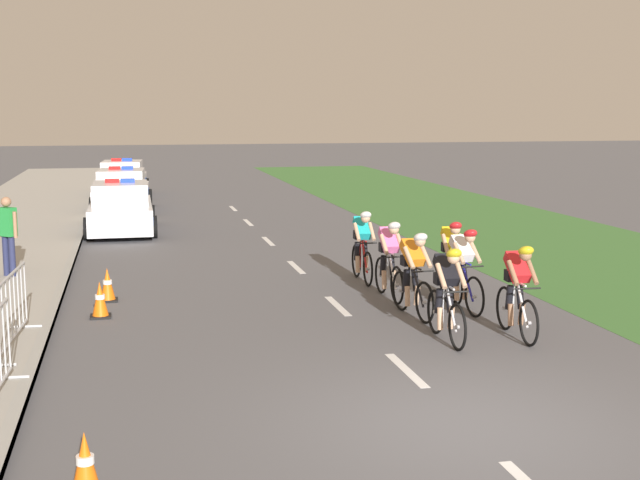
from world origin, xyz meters
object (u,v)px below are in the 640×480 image
Objects in this scene: cyclist_fourth at (463,268)px; traffic_cone_near at (85,466)px; cyclist_lead at (447,293)px; crowd_barrier_middle at (11,311)px; cyclist_sixth at (451,258)px; traffic_cone_mid at (108,285)px; traffic_cone_far at (100,300)px; spectator_closest at (8,231)px; cyclist_seventh at (362,245)px; cyclist_fifth at (389,258)px; police_car_nearest at (121,210)px; police_car_second at (122,192)px; cyclist_second at (518,289)px; cyclist_third at (413,273)px; police_car_third at (123,180)px.

cyclist_fourth is 2.69× the size of traffic_cone_near.
crowd_barrier_middle is at bearing 172.78° from cyclist_lead.
cyclist_sixth is 2.68× the size of traffic_cone_mid.
traffic_cone_far is 0.38× the size of spectator_closest.
cyclist_lead is 6.65m from traffic_cone_mid.
cyclist_seventh is at bearing 31.60° from crowd_barrier_middle.
cyclist_fourth is 1.00× the size of cyclist_fifth.
police_car_nearest is at bearing 88.74° from traffic_cone_mid.
cyclist_lead is 14.28m from police_car_nearest.
crowd_barrier_middle is (-6.56, -2.30, -0.14)m from cyclist_fifth.
traffic_cone_mid is at bearing 160.41° from cyclist_fourth.
police_car_second is (-5.05, 15.85, -0.11)m from cyclist_fifth.
traffic_cone_far is at bearing -176.72° from cyclist_fifth.
police_car_second is 1.94× the size of crowd_barrier_middle.
cyclist_seventh is 2.69× the size of traffic_cone_far.
crowd_barrier_middle is (-7.71, -2.06, -0.14)m from cyclist_sixth.
cyclist_second is 1.90m from cyclist_fourth.
traffic_cone_mid is (-5.23, 2.45, -0.48)m from cyclist_third.
cyclist_seventh is (-1.20, 4.83, 0.00)m from cyclist_second.
cyclist_fourth is at bearing -29.07° from spectator_closest.
cyclist_second reaches higher than traffic_cone_near.
cyclist_lead is 1.18m from cyclist_second.
police_car_third is at bearing 82.70° from spectator_closest.
cyclist_third is 1.00× the size of cyclist_fifth.
spectator_closest is at bearing 100.63° from traffic_cone_near.
cyclist_lead is at bearing -41.79° from spectator_closest.
cyclist_sixth is 0.38× the size of police_car_second.
cyclist_fourth is (1.01, 0.23, 0.00)m from cyclist_third.
cyclist_sixth is 6.54m from traffic_cone_mid.
cyclist_seventh is 0.38× the size of police_car_third.
spectator_closest is (-8.46, 3.61, 0.30)m from cyclist_sixth.
cyclist_second is 7.75m from traffic_cone_near.
cyclist_seventh is (-0.04, 3.17, 0.00)m from cyclist_third.
cyclist_seventh is 0.39× the size of police_car_nearest.
crowd_barrier_middle is at bearing -172.01° from cyclist_fourth.
police_car_third is (-5.05, 20.99, -0.11)m from cyclist_fifth.
cyclist_seventh is 0.74× the size of crowd_barrier_middle.
cyclist_sixth is at bearing -68.91° from police_car_second.
spectator_closest is (-8.45, 6.51, 0.30)m from cyclist_second.
cyclist_fifth is at bearing 19.33° from crowd_barrier_middle.
cyclist_lead reaches higher than traffic_cone_far.
spectator_closest reaches higher than traffic_cone_near.
cyclist_lead is at bearing -90.65° from cyclist_third.
cyclist_second is 7.10m from traffic_cone_far.
cyclist_second is 2.89m from cyclist_sixth.
traffic_cone_far is (-0.10, -1.28, 0.00)m from traffic_cone_mid.
spectator_closest reaches higher than police_car_second.
cyclist_fifth is 0.39× the size of police_car_nearest.
police_car_second is 18.21m from crowd_barrier_middle.
crowd_barrier_middle reaches higher than traffic_cone_far.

